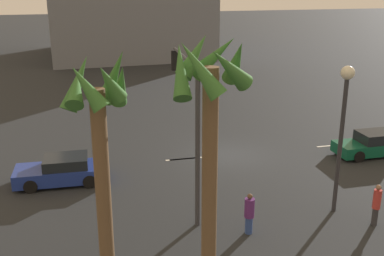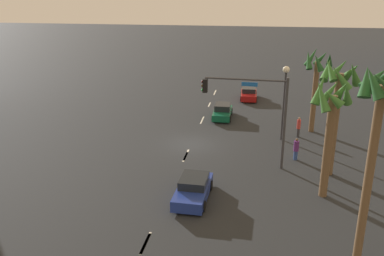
% 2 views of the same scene
% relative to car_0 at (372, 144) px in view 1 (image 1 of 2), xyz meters
% --- Properties ---
extents(ground_plane, '(220.00, 220.00, 0.00)m').
position_rel_car_0_xyz_m(ground_plane, '(7.80, -1.87, -0.62)').
color(ground_plane, '#232628').
extents(lane_stripe_2, '(2.35, 0.14, 0.01)m').
position_rel_car_0_xyz_m(lane_stripe_2, '(1.20, -1.87, -0.61)').
color(lane_stripe_2, silver).
rests_on(lane_stripe_2, ground_plane).
extents(lane_stripe_3, '(1.93, 0.14, 0.01)m').
position_rel_car_0_xyz_m(lane_stripe_3, '(10.55, -1.87, -0.61)').
color(lane_stripe_3, silver).
rests_on(lane_stripe_3, ground_plane).
extents(lane_stripe_4, '(2.23, 0.14, 0.01)m').
position_rel_car_0_xyz_m(lane_stripe_4, '(10.18, -1.87, -0.61)').
color(lane_stripe_4, silver).
rests_on(lane_stripe_4, ground_plane).
extents(car_0, '(4.12, 1.85, 1.35)m').
position_rel_car_0_xyz_m(car_0, '(0.00, 0.00, 0.00)').
color(car_0, '#0F5138').
rests_on(car_0, ground_plane).
extents(car_1, '(4.42, 2.06, 1.35)m').
position_rel_car_0_xyz_m(car_1, '(16.94, -0.21, 0.01)').
color(car_1, navy).
rests_on(car_1, ground_plane).
extents(traffic_signal, '(0.55, 6.00, 6.62)m').
position_rel_car_0_xyz_m(traffic_signal, '(11.44, 3.35, 3.91)').
color(traffic_signal, '#38383D').
rests_on(traffic_signal, ground_plane).
extents(streetlamp, '(0.56, 0.56, 6.33)m').
position_rel_car_0_xyz_m(streetlamp, '(5.52, 5.55, 3.80)').
color(streetlamp, '#2D2D33').
rests_on(streetlamp, ground_plane).
extents(pedestrian_0, '(0.34, 0.34, 1.77)m').
position_rel_car_0_xyz_m(pedestrian_0, '(4.53, 7.01, 0.33)').
color(pedestrian_0, '#333338').
rests_on(pedestrian_0, ground_plane).
extents(pedestrian_1, '(0.49, 0.49, 1.70)m').
position_rel_car_0_xyz_m(pedestrian_1, '(9.74, 6.43, 0.27)').
color(pedestrian_1, '#2D478C').
rests_on(pedestrian_1, ground_plane).
extents(palm_tree_1, '(2.52, 2.51, 7.60)m').
position_rel_car_0_xyz_m(palm_tree_1, '(15.27, 7.61, 4.73)').
color(palm_tree_1, brown).
rests_on(palm_tree_1, ground_plane).
extents(palm_tree_3, '(2.51, 2.79, 8.12)m').
position_rel_car_0_xyz_m(palm_tree_3, '(12.02, 8.55, 5.25)').
color(palm_tree_3, brown).
rests_on(palm_tree_3, ground_plane).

